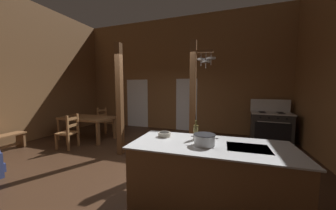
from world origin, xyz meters
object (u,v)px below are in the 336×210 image
(kitchen_island, at_px, (210,176))
(dining_table, at_px, (87,120))
(ladderback_chair_by_post, at_px, (105,121))
(bottle_tall_on_counter, at_px, (196,132))
(mixing_bowl_on_counter, at_px, (164,134))
(ladderback_chair_near_window, at_px, (69,132))
(stockpot_on_counter, at_px, (204,140))
(stove_range, at_px, (270,127))

(kitchen_island, distance_m, dining_table, 4.64)
(ladderback_chair_by_post, xyz_separation_m, bottle_tall_on_counter, (4.01, -2.86, 0.58))
(mixing_bowl_on_counter, bearing_deg, ladderback_chair_by_post, 140.72)
(ladderback_chair_near_window, height_order, ladderback_chair_by_post, same)
(bottle_tall_on_counter, bearing_deg, kitchen_island, -33.43)
(stockpot_on_counter, bearing_deg, ladderback_chair_by_post, 143.41)
(ladderback_chair_by_post, distance_m, bottle_tall_on_counter, 4.96)
(kitchen_island, height_order, mixing_bowl_on_counter, mixing_bowl_on_counter)
(bottle_tall_on_counter, bearing_deg, ladderback_chair_by_post, 144.45)
(ladderback_chair_near_window, xyz_separation_m, stockpot_on_counter, (3.91, -1.29, 0.54))
(dining_table, height_order, bottle_tall_on_counter, bottle_tall_on_counter)
(dining_table, xyz_separation_m, ladderback_chair_near_window, (0.17, -0.86, -0.20))
(ladderback_chair_by_post, xyz_separation_m, stockpot_on_counter, (4.17, -3.09, 0.54))
(ladderback_chair_near_window, relative_size, stockpot_on_counter, 2.65)
(ladderback_chair_near_window, xyz_separation_m, bottle_tall_on_counter, (3.75, -1.06, 0.58))
(kitchen_island, height_order, bottle_tall_on_counter, bottle_tall_on_counter)
(kitchen_island, height_order, stockpot_on_counter, stockpot_on_counter)
(ladderback_chair_near_window, bearing_deg, bottle_tall_on_counter, -15.77)
(dining_table, bearing_deg, kitchen_island, -26.49)
(stove_range, bearing_deg, bottle_tall_on_counter, -115.57)
(dining_table, xyz_separation_m, ladderback_chair_by_post, (-0.09, 0.95, -0.20))
(ladderback_chair_by_post, bearing_deg, mixing_bowl_on_counter, -39.28)
(kitchen_island, bearing_deg, ladderback_chair_by_post, 144.56)
(stockpot_on_counter, xyz_separation_m, bottle_tall_on_counter, (-0.16, 0.23, 0.04))
(stockpot_on_counter, bearing_deg, dining_table, 152.26)
(stove_range, height_order, mixing_bowl_on_counter, stove_range)
(ladderback_chair_by_post, height_order, stockpot_on_counter, stockpot_on_counter)
(kitchen_island, bearing_deg, ladderback_chair_near_window, 163.07)
(stove_range, xyz_separation_m, ladderback_chair_by_post, (-5.71, -0.69, -0.03))
(kitchen_island, xyz_separation_m, stockpot_on_counter, (-0.07, -0.08, 0.53))
(stockpot_on_counter, bearing_deg, mixing_bowl_on_counter, 161.31)
(stockpot_on_counter, xyz_separation_m, mixing_bowl_on_counter, (-0.65, 0.22, -0.04))
(dining_table, distance_m, ladderback_chair_near_window, 0.90)
(ladderback_chair_near_window, bearing_deg, mixing_bowl_on_counter, -18.14)
(stove_range, xyz_separation_m, mixing_bowl_on_counter, (-2.20, -3.56, 0.47))
(ladderback_chair_by_post, bearing_deg, dining_table, -84.79)
(bottle_tall_on_counter, bearing_deg, ladderback_chair_near_window, 164.23)
(kitchen_island, distance_m, bottle_tall_on_counter, 0.64)
(dining_table, bearing_deg, ladderback_chair_near_window, -78.64)
(stockpot_on_counter, distance_m, bottle_tall_on_counter, 0.28)
(stockpot_on_counter, bearing_deg, bottle_tall_on_counter, 124.60)
(dining_table, distance_m, stockpot_on_counter, 4.62)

